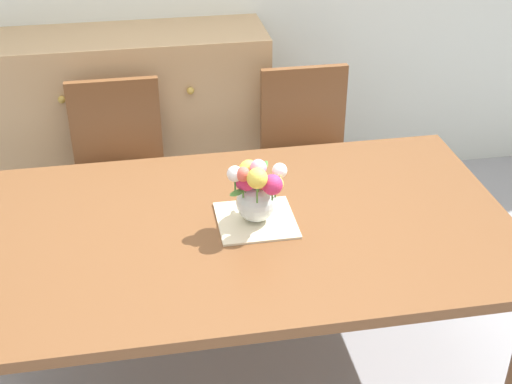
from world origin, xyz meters
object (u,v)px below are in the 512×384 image
chair_right (307,149)px  flower_vase (256,191)px  dining_table (246,240)px  dresser (131,128)px  chair_left (119,165)px

chair_right → flower_vase: flower_vase is taller
chair_right → flower_vase: 1.05m
dining_table → dresser: size_ratio=1.35×
dining_table → flower_vase: size_ratio=7.44×
chair_left → chair_right: size_ratio=1.00×
chair_left → flower_vase: flower_vase is taller
chair_right → dining_table: bearing=63.4°
dining_table → dresser: dresser is taller
chair_left → dresser: size_ratio=0.64×
flower_vase → chair_right: bearing=65.3°
chair_left → chair_right: (0.90, 0.00, 0.00)m
dining_table → flower_vase: flower_vase is taller
dresser → flower_vase: dresser is taller
chair_left → chair_right: 0.90m
chair_left → chair_right: bearing=-180.0°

